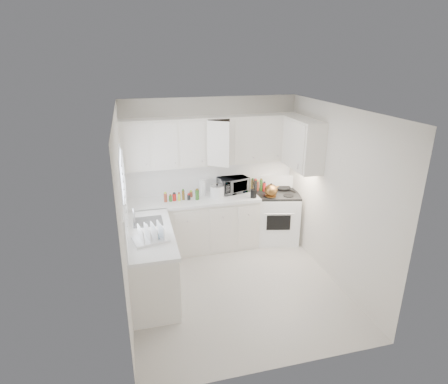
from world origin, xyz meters
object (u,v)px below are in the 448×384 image
object	(u,v)px
tea_kettle	(271,190)
dish_rack	(150,232)
utensil_crock	(254,188)
rice_cooker	(217,190)
microwave	(233,183)
stove	(276,210)

from	to	relation	value
tea_kettle	dish_rack	xyz separation A→B (m)	(-2.13, -1.15, 0.00)
utensil_crock	rice_cooker	bearing A→B (deg)	162.19
tea_kettle	microwave	distance (m)	0.68
dish_rack	utensil_crock	bearing A→B (deg)	20.33
dish_rack	rice_cooker	bearing A→B (deg)	35.66
tea_kettle	rice_cooker	distance (m)	0.93
stove	utensil_crock	bearing A→B (deg)	-149.21
microwave	dish_rack	world-z (taller)	microwave
rice_cooker	tea_kettle	bearing A→B (deg)	-10.66
rice_cooker	utensil_crock	size ratio (longest dim) A/B	0.68
microwave	utensil_crock	bearing A→B (deg)	-69.00
microwave	rice_cooker	size ratio (longest dim) A/B	2.10
microwave	tea_kettle	bearing A→B (deg)	-47.37
utensil_crock	microwave	bearing A→B (deg)	126.61
stove	tea_kettle	size ratio (longest dim) A/B	4.31
rice_cooker	dish_rack	world-z (taller)	dish_rack
microwave	rice_cooker	distance (m)	0.37
tea_kettle	utensil_crock	bearing A→B (deg)	174.37
stove	rice_cooker	xyz separation A→B (m)	(-1.09, 0.03, 0.47)
microwave	utensil_crock	world-z (taller)	utensil_crock
microwave	utensil_crock	xyz separation A→B (m)	(0.26, -0.36, 0.01)
stove	dish_rack	xyz separation A→B (m)	(-2.31, -1.31, 0.48)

